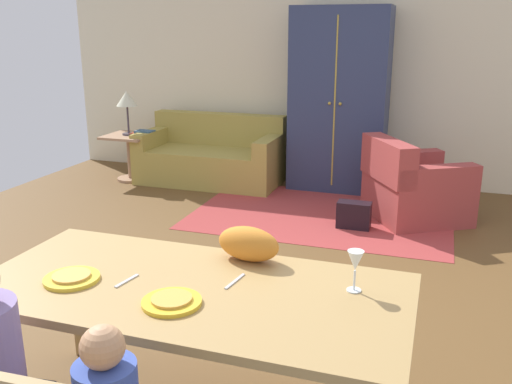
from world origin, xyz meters
The scene contains 20 objects.
ground_plane centered at (0.00, 0.45, -0.01)m, with size 7.43×6.10×0.02m, color brown.
back_wall centered at (0.00, 3.55, 1.35)m, with size 7.43×0.10×2.70m, color beige.
dining_table centered at (0.16, -1.28, 0.69)m, with size 1.93×0.91×0.76m.
plate_near_man centered at (-0.37, -1.40, 0.77)m, with size 0.25×0.25×0.02m, color yellow.
pizza_near_man centered at (-0.37, -1.40, 0.78)m, with size 0.17×0.17×0.01m, color gold.
plate_near_child centered at (0.16, -1.46, 0.77)m, with size 0.25×0.25×0.02m, color yellow.
pizza_near_child centered at (0.16, -1.46, 0.78)m, with size 0.17×0.17×0.01m, color gold.
wine_glass centered at (0.85, -1.10, 0.89)m, with size 0.07×0.07×0.19m.
fork centered at (-0.13, -1.33, 0.76)m, with size 0.02×0.15×0.01m, color silver.
knife centered at (0.33, -1.18, 0.76)m, with size 0.01×0.17×0.01m, color silver.
cat centered at (0.31, -0.93, 0.84)m, with size 0.32×0.16×0.17m, color orange.
area_rug centered at (0.05, 2.09, 0.00)m, with size 2.60×1.80×0.01m, color #A33736.
couch centered at (-1.54, 2.95, 0.30)m, with size 1.74×0.86×0.82m.
armchair centered at (0.93, 2.26, 0.32)m, with size 1.17×1.17×0.82m.
armoire centered at (0.00, 3.16, 1.05)m, with size 1.10×0.59×2.10m.
side_table centered at (-2.54, 2.69, 0.38)m, with size 0.56×0.56×0.58m.
table_lamp centered at (-2.54, 2.69, 1.01)m, with size 0.26×0.26×0.54m.
book_lower centered at (-2.39, 2.71, 0.59)m, with size 0.22×0.16×0.03m, color #A23821.
book_upper centered at (-2.34, 2.74, 0.62)m, with size 0.22×0.16×0.03m, color #365979.
handbag centered at (0.43, 1.79, 0.13)m, with size 0.32×0.16×0.26m, color black.
Camera 1 is at (1.15, -3.33, 1.85)m, focal length 39.16 mm.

